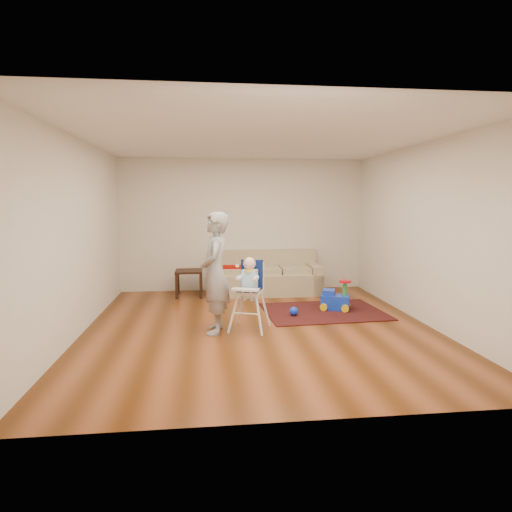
{
  "coord_description": "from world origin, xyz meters",
  "views": [
    {
      "loc": [
        -0.75,
        -6.06,
        1.82
      ],
      "look_at": [
        0.0,
        0.4,
        1.0
      ],
      "focal_mm": 30.0,
      "sensor_mm": 36.0,
      "label": 1
    }
  ],
  "objects": [
    {
      "name": "ride_on_toy",
      "position": [
        1.4,
        0.83,
        0.27
      ],
      "size": [
        0.55,
        0.48,
        0.51
      ],
      "primitive_type": null,
      "rotation": [
        0.0,
        0.0,
        -0.38
      ],
      "color": "blue",
      "rests_on": "area_rug"
    },
    {
      "name": "adult",
      "position": [
        -0.64,
        -0.18,
        0.84
      ],
      "size": [
        0.44,
        0.64,
        1.69
      ],
      "primitive_type": "imported",
      "rotation": [
        0.0,
        0.0,
        -1.63
      ],
      "color": "gray",
      "rests_on": "ground"
    },
    {
      "name": "area_rug",
      "position": [
        1.17,
        0.73,
        0.01
      ],
      "size": [
        2.02,
        1.57,
        0.02
      ],
      "primitive_type": "cube",
      "rotation": [
        0.0,
        0.0,
        0.06
      ],
      "color": "black",
      "rests_on": "ground"
    },
    {
      "name": "sofa",
      "position": [
        0.4,
        2.3,
        0.42
      ],
      "size": [
        2.19,
        0.93,
        0.84
      ],
      "rotation": [
        0.0,
        0.0,
        -0.02
      ],
      "color": "tan",
      "rests_on": "ground"
    },
    {
      "name": "side_table",
      "position": [
        -1.1,
        2.2,
        0.26
      ],
      "size": [
        0.51,
        0.51,
        0.51
      ],
      "primitive_type": null,
      "color": "black",
      "rests_on": "ground"
    },
    {
      "name": "room_envelope",
      "position": [
        0.0,
        0.53,
        1.88
      ],
      "size": [
        5.04,
        5.52,
        2.72
      ],
      "color": "silver",
      "rests_on": "ground"
    },
    {
      "name": "toy_ball",
      "position": [
        0.62,
        0.5,
        0.09
      ],
      "size": [
        0.14,
        0.14,
        0.14
      ],
      "primitive_type": "sphere",
      "color": "blue",
      "rests_on": "area_rug"
    },
    {
      "name": "high_chair",
      "position": [
        -0.15,
        -0.12,
        0.51
      ],
      "size": [
        0.63,
        0.63,
        1.06
      ],
      "rotation": [
        0.0,
        0.0,
        -0.37
      ],
      "color": "white",
      "rests_on": "ground"
    },
    {
      "name": "ground",
      "position": [
        0.0,
        0.0,
        0.0
      ],
      "size": [
        5.5,
        5.5,
        0.0
      ],
      "primitive_type": "plane",
      "color": "#4C2207",
      "rests_on": "ground"
    }
  ]
}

